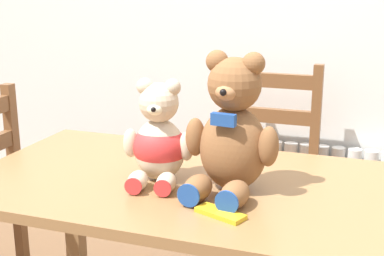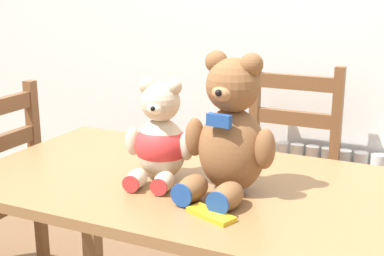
{
  "view_description": "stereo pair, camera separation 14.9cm",
  "coord_description": "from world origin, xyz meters",
  "px_view_note": "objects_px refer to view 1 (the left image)",
  "views": [
    {
      "loc": [
        0.39,
        -1.02,
        1.27
      ],
      "look_at": [
        -0.09,
        0.34,
        0.88
      ],
      "focal_mm": 50.0,
      "sensor_mm": 36.0,
      "label": 1
    },
    {
      "loc": [
        0.53,
        -0.96,
        1.27
      ],
      "look_at": [
        -0.09,
        0.34,
        0.88
      ],
      "focal_mm": 50.0,
      "sensor_mm": 36.0,
      "label": 2
    }
  ],
  "objects_px": {
    "teddy_bear_left": "(159,141)",
    "chocolate_bar": "(220,213)",
    "wooden_chair_behind": "(266,184)",
    "teddy_bear_right": "(232,133)"
  },
  "relations": [
    {
      "from": "wooden_chair_behind",
      "to": "teddy_bear_left",
      "type": "relative_size",
      "value": 3.18
    },
    {
      "from": "teddy_bear_left",
      "to": "chocolate_bar",
      "type": "relative_size",
      "value": 2.32
    },
    {
      "from": "teddy_bear_left",
      "to": "teddy_bear_right",
      "type": "height_order",
      "value": "teddy_bear_right"
    },
    {
      "from": "wooden_chair_behind",
      "to": "teddy_bear_left",
      "type": "distance_m",
      "value": 0.85
    },
    {
      "from": "teddy_bear_left",
      "to": "chocolate_bar",
      "type": "distance_m",
      "value": 0.32
    },
    {
      "from": "wooden_chair_behind",
      "to": "teddy_bear_right",
      "type": "relative_size",
      "value": 2.47
    },
    {
      "from": "teddy_bear_left",
      "to": "teddy_bear_right",
      "type": "xyz_separation_m",
      "value": [
        0.22,
        -0.01,
        0.05
      ]
    },
    {
      "from": "teddy_bear_right",
      "to": "chocolate_bar",
      "type": "distance_m",
      "value": 0.24
    },
    {
      "from": "wooden_chair_behind",
      "to": "teddy_bear_left",
      "type": "height_order",
      "value": "teddy_bear_left"
    },
    {
      "from": "teddy_bear_left",
      "to": "chocolate_bar",
      "type": "xyz_separation_m",
      "value": [
        0.24,
        -0.18,
        -0.11
      ]
    }
  ]
}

